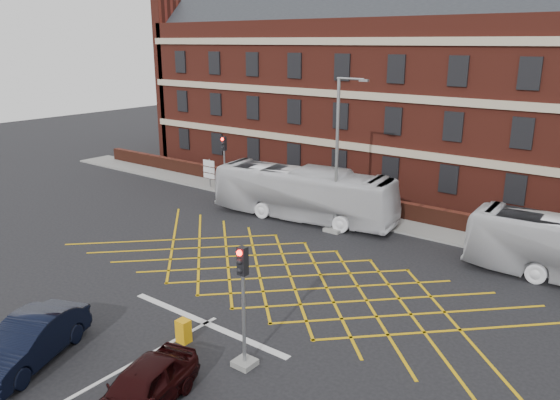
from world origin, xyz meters
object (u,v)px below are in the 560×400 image
Objects in this scene: traffic_light_near at (244,319)px; utility_cabinet at (184,331)px; car_maroon at (142,389)px; street_lamp at (337,181)px; direction_signs at (209,170)px; traffic_light_far at (225,173)px; bus_left at (303,193)px; car_navy at (29,341)px.

utility_cabinet is (-2.75, -0.20, -1.33)m from traffic_light_near.
car_maroon is 4.88× the size of utility_cabinet.
street_lamp is (-3.88, 16.94, 2.24)m from car_maroon.
direction_signs reaches higher than car_maroon.
street_lamp reaches higher than traffic_light_near.
direction_signs is (-17.21, 15.78, -0.39)m from traffic_light_near.
utility_cabinet is at bearing 105.36° from car_maroon.
direction_signs is at bearing 158.02° from traffic_light_far.
bus_left reaches higher than direction_signs.
traffic_light_far is (-7.09, 0.60, 0.16)m from bus_left.
street_lamp is (-4.76, 13.39, 1.20)m from traffic_light_near.
car_navy is 1.12× the size of traffic_light_far.
direction_signs is (-2.54, 1.03, -0.39)m from traffic_light_far.
bus_left is at bearing 164.79° from street_lamp.
direction_signs is (-12.46, 2.40, -1.58)m from street_lamp.
utility_cabinet is (2.01, -13.59, -2.53)m from street_lamp.
street_lamp is at bearing -7.88° from traffic_light_far.
car_navy is 2.19× the size of direction_signs.
car_navy is 20.95m from traffic_light_far.
traffic_light_far is at bearing -21.98° from direction_signs.
bus_left is 16.06m from traffic_light_near.
bus_left is 9.77m from direction_signs.
traffic_light_far is at bearing 172.12° from street_lamp.
car_maroon is 3.85m from utility_cabinet.
utility_cabinet is at bearing 28.75° from car_navy.
car_maroon is at bearing -77.12° from street_lamp.
car_maroon is at bearing -15.37° from car_navy.
direction_signs is (-9.63, 1.63, -0.23)m from bus_left.
traffic_light_far is at bearing 113.27° from car_maroon.
bus_left is 3.23m from street_lamp.
traffic_light_far reaches higher than car_maroon.
traffic_light_near reaches higher than bus_left.
utility_cabinet is at bearing -47.85° from direction_signs.
street_lamp is (1.16, 17.64, 2.17)m from car_navy.
car_maroon is 0.99× the size of traffic_light_near.
street_lamp reaches higher than car_navy.
direction_signs is at bearing 137.48° from traffic_light_near.
car_maroon is 1.93× the size of direction_signs.
utility_cabinet is at bearing -51.44° from traffic_light_far.
traffic_light_near is (5.92, 4.25, 0.97)m from car_navy.
traffic_light_near is at bearing -42.52° from direction_signs.
street_lamp is at bearing 89.17° from car_maroon.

